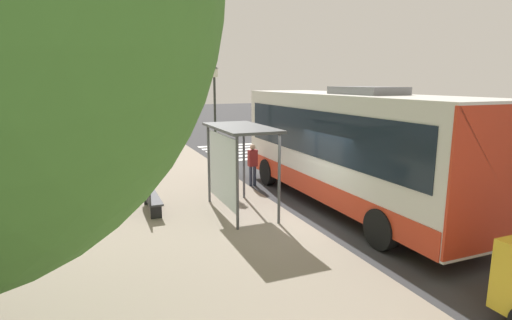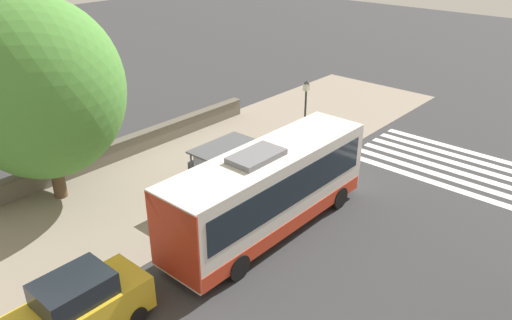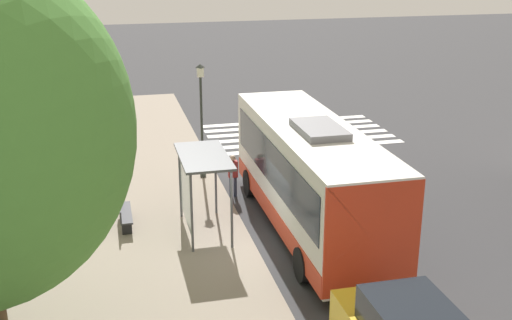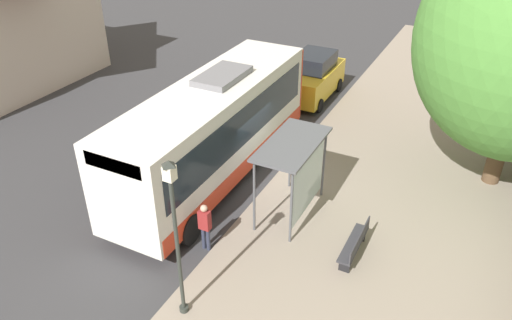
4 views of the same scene
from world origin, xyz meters
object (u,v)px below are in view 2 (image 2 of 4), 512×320
at_px(bus, 268,189).
at_px(bench, 204,164).
at_px(street_lamp_near, 305,117).
at_px(pedestrian, 287,168).
at_px(bus_shelter, 221,155).
at_px(shade_tree, 41,89).
at_px(parked_car_behind_bus, 80,308).

height_order(bus, bench, bus).
distance_m(bench, street_lamp_near, 5.67).
bearing_deg(pedestrian, bus_shelter, -120.63).
bearing_deg(shade_tree, bus_shelter, 41.65).
height_order(pedestrian, shade_tree, shade_tree).
distance_m(bus, pedestrian, 4.12).
distance_m(bus_shelter, parked_car_behind_bus, 9.51).
bearing_deg(bus, shade_tree, -154.96).
relative_size(pedestrian, parked_car_behind_bus, 0.39).
xyz_separation_m(bus_shelter, parked_car_behind_bus, (2.89, -8.99, -1.10)).
distance_m(street_lamp_near, shade_tree, 12.33).
bearing_deg(bench, street_lamp_near, 50.54).
xyz_separation_m(bus, bench, (-5.87, 1.88, -1.48)).
height_order(bus, shade_tree, shade_tree).
xyz_separation_m(bus, parked_car_behind_bus, (-0.57, -8.23, -0.91)).
bearing_deg(shade_tree, bench, 62.24).
relative_size(bus, bench, 5.27).
relative_size(bus_shelter, bench, 1.61).
bearing_deg(bus_shelter, bus, -12.47).
xyz_separation_m(shade_tree, parked_car_behind_bus, (8.53, -3.98, -4.17)).
distance_m(bus_shelter, shade_tree, 8.15).
xyz_separation_m(bench, street_lamp_near, (3.31, 4.02, 2.24)).
height_order(pedestrian, parked_car_behind_bus, parked_car_behind_bus).
xyz_separation_m(street_lamp_near, parked_car_behind_bus, (1.99, -14.13, -1.67)).
relative_size(bus, parked_car_behind_bus, 2.39).
distance_m(bus, bench, 6.34).
bearing_deg(bus, bus_shelter, 167.53).
height_order(pedestrian, bench, pedestrian).
xyz_separation_m(bus_shelter, pedestrian, (1.66, 2.81, -1.21)).
distance_m(pedestrian, shade_tree, 11.52).
height_order(bus_shelter, pedestrian, bus_shelter).
bearing_deg(pedestrian, parked_car_behind_bus, -84.06).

